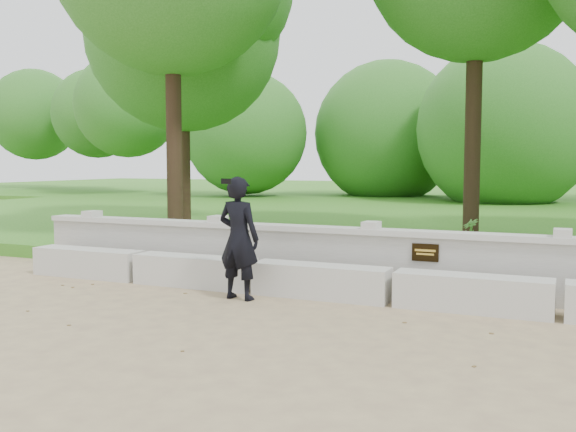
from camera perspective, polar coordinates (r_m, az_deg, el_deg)
name	(u,v)px	position (r m, az deg, el deg)	size (l,w,h in m)	color
ground	(346,341)	(6.74, 5.14, -11.05)	(80.00, 80.00, 0.00)	tan
lawn	(494,219)	(20.33, 17.84, -0.26)	(40.00, 22.00, 0.25)	#256A19
concrete_bench	(393,287)	(8.47, 9.28, -6.25)	(11.90, 0.45, 0.45)	beige
parapet_wall	(406,261)	(9.09, 10.41, -3.97)	(12.50, 0.35, 0.90)	#BBB8B0
man_main	(239,238)	(8.59, -4.40, -1.98)	(0.64, 0.57, 1.65)	black
tree_far_left	(184,19)	(18.06, -9.27, 16.88)	(5.20, 5.20, 7.99)	#382619
shrub_a	(145,233)	(12.34, -12.63, -1.47)	(0.28, 0.19, 0.53)	#3C7728
shrub_b	(406,248)	(10.10, 10.48, -2.81)	(0.29, 0.24, 0.53)	#3C7728
shrub_d	(470,234)	(12.05, 15.90, -1.59)	(0.32, 0.29, 0.57)	#3C7728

